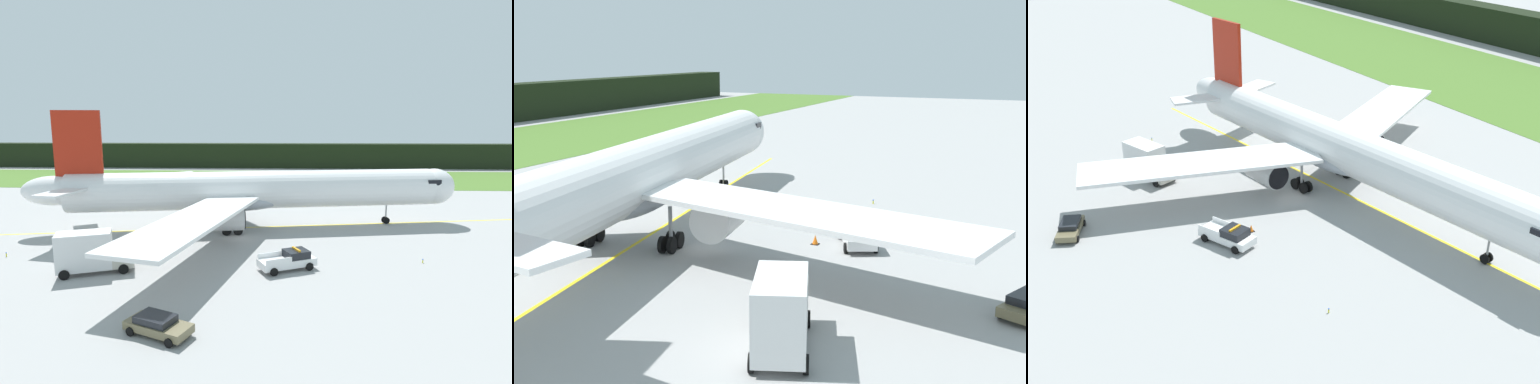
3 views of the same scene
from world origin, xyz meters
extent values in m
plane|color=#989897|center=(0.00, 0.00, 0.00)|extent=(320.00, 320.00, 0.00)
cube|color=yellow|center=(1.74, 5.85, 0.00)|extent=(74.30, 12.23, 0.01)
cylinder|color=silver|center=(1.74, 5.85, 5.02)|extent=(47.18, 12.26, 4.87)
ellipsoid|color=silver|center=(-22.90, 1.90, 5.38)|extent=(8.27, 4.84, 3.65)
ellipsoid|color=#A1A8B3|center=(-0.58, 5.48, 3.68)|extent=(13.49, 7.08, 2.68)
cube|color=silver|center=(-7.65, 17.52, 4.41)|extent=(17.70, 23.51, 0.35)
cylinder|color=#B6B6B6|center=(-3.71, 12.24, 3.00)|extent=(4.66, 3.37, 2.73)
cylinder|color=black|center=(-1.55, 12.59, 3.00)|extent=(0.52, 2.50, 2.51)
cube|color=silver|center=(-3.52, -8.17, 4.41)|extent=(11.39, 24.77, 0.35)
cylinder|color=#B6B6B6|center=(-1.44, -1.92, 3.00)|extent=(4.66, 3.37, 2.73)
cylinder|color=black|center=(0.73, -1.57, 3.00)|extent=(0.52, 2.50, 2.51)
cube|color=#A61F0E|center=(-19.80, 2.39, 10.54)|extent=(5.61, 1.32, 9.11)
cube|color=silver|center=(-20.90, 6.10, 5.87)|extent=(5.97, 7.83, 0.28)
cube|color=silver|center=(-19.68, -1.47, 5.87)|extent=(4.07, 7.64, 0.28)
cylinder|color=gray|center=(19.38, 8.69, 1.74)|extent=(0.20, 0.20, 2.59)
cylinder|color=black|center=(19.34, 8.94, 0.45)|extent=(0.92, 0.36, 0.90)
cylinder|color=black|center=(19.42, 8.43, 0.45)|extent=(0.92, 0.36, 0.90)
cylinder|color=gray|center=(-2.07, 8.45, 1.89)|extent=(0.28, 0.28, 2.59)
cylinder|color=black|center=(-1.32, 8.21, 0.60)|extent=(1.23, 0.49, 1.20)
cylinder|color=black|center=(-1.43, 8.90, 0.60)|extent=(1.23, 0.49, 1.20)
cylinder|color=black|center=(-2.70, 7.99, 0.60)|extent=(1.23, 0.49, 1.20)
cylinder|color=black|center=(-2.81, 8.68, 0.60)|extent=(1.23, 0.49, 1.20)
cylinder|color=gray|center=(-1.06, 2.20, 1.89)|extent=(0.28, 0.28, 2.59)
cylinder|color=black|center=(-0.43, 2.66, 0.60)|extent=(1.23, 0.49, 1.20)
cylinder|color=black|center=(-0.32, 1.97, 0.60)|extent=(1.23, 0.49, 1.20)
cylinder|color=black|center=(-1.81, 2.44, 0.60)|extent=(1.23, 0.49, 1.20)
cylinder|color=black|center=(-1.70, 1.74, 0.60)|extent=(1.23, 0.49, 1.20)
cube|color=white|center=(5.30, -9.51, 0.73)|extent=(5.72, 4.11, 0.70)
cube|color=black|center=(6.17, -9.10, 1.43)|extent=(2.74, 2.62, 0.70)
cube|color=white|center=(3.72, -9.15, 1.31)|extent=(2.38, 1.17, 0.45)
cube|color=white|center=(4.54, -10.93, 1.31)|extent=(2.38, 1.17, 0.45)
cube|color=orange|center=(6.17, -9.10, 1.86)|extent=(0.78, 1.39, 0.16)
cylinder|color=black|center=(6.51, -7.79, 0.38)|extent=(0.79, 0.54, 0.76)
cylinder|color=black|center=(7.39, -9.69, 0.38)|extent=(0.79, 0.54, 0.76)
cylinder|color=black|center=(3.21, -9.32, 0.38)|extent=(0.79, 0.54, 0.76)
cylinder|color=black|center=(4.08, -11.22, 0.38)|extent=(0.79, 0.54, 0.76)
cube|color=#B4B1A2|center=(-10.03, -10.13, 1.45)|extent=(2.59, 2.90, 2.00)
cube|color=silver|center=(-13.15, -11.23, 2.15)|extent=(5.25, 3.84, 3.40)
cylinder|color=#99999E|center=(-12.26, -10.92, 0.36)|extent=(0.76, 0.35, 1.04)
cylinder|color=#99999E|center=(-14.04, -11.55, 0.36)|extent=(0.76, 0.35, 1.04)
cylinder|color=black|center=(-10.43, -9.00, 0.45)|extent=(0.94, 0.55, 0.90)
cylinder|color=black|center=(-9.63, -11.26, 0.45)|extent=(0.94, 0.55, 0.90)
cylinder|color=black|center=(-15.11, -10.65, 0.45)|extent=(0.94, 0.55, 0.90)
cylinder|color=black|center=(-14.31, -12.91, 0.45)|extent=(0.94, 0.55, 0.90)
cube|color=brown|center=(-3.42, -21.68, 0.57)|extent=(4.81, 3.47, 0.55)
cube|color=black|center=(-3.62, -21.59, 1.08)|extent=(2.93, 2.48, 0.45)
cylinder|color=black|center=(-1.62, -21.43, 0.30)|extent=(0.62, 0.40, 0.60)
cylinder|color=black|center=(-2.37, -23.16, 0.30)|extent=(0.62, 0.40, 0.60)
cylinder|color=black|center=(-4.47, -20.19, 0.30)|extent=(0.62, 0.40, 0.60)
cylinder|color=black|center=(-5.22, -21.93, 0.30)|extent=(0.62, 0.40, 0.60)
cube|color=black|center=(4.43, -6.62, 0.01)|extent=(0.56, 0.56, 0.03)
cone|color=orange|center=(4.43, -6.62, 0.36)|extent=(0.43, 0.43, 0.67)
cylinder|color=yellow|center=(18.72, -7.15, 0.15)|extent=(0.10, 0.10, 0.31)
sphere|color=blue|center=(18.72, -7.15, 0.36)|extent=(0.12, 0.12, 0.12)
cylinder|color=yellow|center=(-23.43, -7.15, 0.19)|extent=(0.10, 0.10, 0.38)
sphere|color=blue|center=(-23.43, -7.15, 0.43)|extent=(0.12, 0.12, 0.12)
camera|label=1|loc=(3.96, -45.54, 13.62)|focal=28.18mm
camera|label=2|loc=(-39.15, -22.04, 13.84)|focal=46.20mm
camera|label=3|loc=(50.61, -28.96, 28.65)|focal=43.27mm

